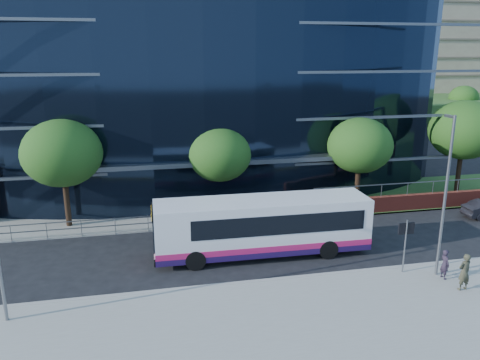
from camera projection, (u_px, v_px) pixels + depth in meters
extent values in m
plane|color=black|center=(307.00, 269.00, 24.40)|extent=(200.00, 200.00, 0.00)
cube|color=gray|center=(348.00, 319.00, 19.66)|extent=(80.00, 8.00, 0.15)
cube|color=gray|center=(314.00, 276.00, 23.43)|extent=(80.00, 0.25, 0.16)
cube|color=gold|center=(313.00, 276.00, 23.64)|extent=(80.00, 0.08, 0.01)
cube|color=gold|center=(312.00, 274.00, 23.78)|extent=(80.00, 0.08, 0.01)
cube|color=gray|center=(176.00, 209.00, 33.57)|extent=(50.00, 8.00, 0.10)
cube|color=black|center=(183.00, 84.00, 44.12)|extent=(38.00, 16.00, 16.00)
cube|color=#595E66|center=(205.00, 163.00, 31.58)|extent=(22.00, 1.20, 0.30)
cube|color=slate|center=(148.00, 216.00, 29.13)|extent=(24.00, 0.05, 0.05)
cube|color=slate|center=(148.00, 223.00, 29.25)|extent=(24.00, 0.05, 0.05)
cylinder|color=slate|center=(148.00, 224.00, 29.26)|extent=(0.04, 0.04, 1.10)
cube|color=#2D511E|center=(371.00, 104.00, 83.09)|extent=(60.00, 42.00, 4.00)
cube|color=gray|center=(372.00, 16.00, 81.00)|extent=(50.00, 12.00, 26.00)
cylinder|color=slate|center=(405.00, 246.00, 23.38)|extent=(0.08, 0.08, 2.80)
cube|color=black|center=(406.00, 228.00, 23.14)|extent=(0.85, 0.06, 0.60)
cylinder|color=black|center=(67.00, 202.00, 29.86)|extent=(0.36, 0.36, 3.30)
ellipsoid|color=#174F16|center=(62.00, 153.00, 29.00)|extent=(4.95, 4.95, 4.21)
cylinder|color=black|center=(220.00, 194.00, 32.38)|extent=(0.36, 0.36, 2.86)
ellipsoid|color=#174F16|center=(220.00, 155.00, 31.64)|extent=(4.29, 4.29, 3.65)
cylinder|color=black|center=(357.00, 186.00, 33.88)|extent=(0.36, 0.36, 3.08)
ellipsoid|color=#174F16|center=(360.00, 145.00, 33.08)|extent=(4.62, 4.62, 3.93)
cylinder|color=black|center=(458.00, 173.00, 36.56)|extent=(0.36, 0.36, 3.52)
ellipsoid|color=#174F16|center=(464.00, 130.00, 35.65)|extent=(5.28, 5.28, 4.49)
cylinder|color=black|center=(371.00, 120.00, 66.52)|extent=(0.36, 0.36, 3.08)
ellipsoid|color=#174F16|center=(373.00, 99.00, 65.72)|extent=(4.62, 4.62, 3.93)
cylinder|color=black|center=(461.00, 116.00, 71.63)|extent=(0.36, 0.36, 2.86)
ellipsoid|color=#174F16|center=(464.00, 98.00, 70.88)|extent=(4.29, 4.29, 3.65)
cylinder|color=slate|center=(445.00, 198.00, 22.42)|extent=(0.14, 0.14, 8.00)
cube|color=slate|center=(450.00, 116.00, 21.72)|extent=(0.15, 0.70, 0.12)
cube|color=silver|center=(262.00, 224.00, 25.70)|extent=(11.78, 2.87, 2.83)
cube|color=#231044|center=(262.00, 245.00, 26.03)|extent=(11.80, 2.92, 0.32)
cube|color=#BB1B58|center=(262.00, 240.00, 25.95)|extent=(11.80, 2.92, 0.32)
cube|color=black|center=(274.00, 217.00, 25.71)|extent=(9.44, 2.88, 1.07)
cube|color=black|center=(153.00, 229.00, 24.59)|extent=(0.12, 2.30, 1.65)
cube|color=black|center=(152.00, 212.00, 24.32)|extent=(0.14, 2.19, 0.43)
cube|color=yellow|center=(152.00, 210.00, 24.57)|extent=(0.06, 1.17, 0.23)
cube|color=black|center=(155.00, 255.00, 24.97)|extent=(0.14, 2.56, 0.26)
cylinder|color=black|center=(195.00, 260.00, 24.18)|extent=(1.07, 0.34, 1.07)
cylinder|color=black|center=(328.00, 249.00, 25.51)|extent=(1.07, 0.34, 1.07)
imported|color=#271E2D|center=(445.00, 264.00, 22.90)|extent=(0.38, 0.56, 1.50)
imported|color=#393828|center=(464.00, 272.00, 21.75)|extent=(0.71, 0.51, 1.81)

